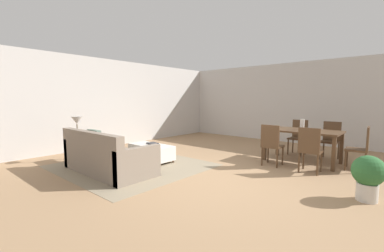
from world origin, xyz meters
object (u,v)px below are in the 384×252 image
(table_lamp, at_px, (77,121))
(dining_chair_near_left, at_px, (271,143))
(dining_chair_near_right, at_px, (310,148))
(vase_centerpiece, at_px, (302,124))
(dining_chair_far_right, at_px, (331,138))
(ottoman_table, at_px, (151,151))
(dining_chair_far_left, at_px, (298,135))
(side_table, at_px, (78,143))
(couch, at_px, (107,158))
(dining_table, at_px, (303,134))
(book_on_ottoman, at_px, (152,143))
(potted_plant, at_px, (368,175))
(dining_chair_head_east, at_px, (362,146))

(table_lamp, relative_size, dining_chair_near_left, 0.57)
(dining_chair_near_right, distance_m, vase_centerpiece, 1.03)
(dining_chair_far_right, bearing_deg, table_lamp, -136.39)
(ottoman_table, bearing_deg, dining_chair_far_left, 52.12)
(ottoman_table, bearing_deg, side_table, -136.77)
(dining_chair_far_right, bearing_deg, dining_chair_near_right, -90.36)
(couch, height_order, ottoman_table, couch)
(dining_table, bearing_deg, dining_chair_far_left, 113.24)
(book_on_ottoman, xyz_separation_m, potted_plant, (4.28, 0.43, -0.02))
(ottoman_table, xyz_separation_m, dining_chair_far_right, (3.19, 3.05, 0.30))
(dining_chair_near_right, distance_m, dining_chair_head_east, 1.16)
(couch, height_order, dining_chair_far_left, dining_chair_far_left)
(dining_table, bearing_deg, dining_chair_head_east, 1.83)
(table_lamp, bearing_deg, dining_chair_far_right, 43.61)
(couch, height_order, book_on_ottoman, couch)
(table_lamp, bearing_deg, book_on_ottoman, 45.76)
(table_lamp, distance_m, dining_chair_near_right, 5.16)
(couch, xyz_separation_m, potted_plant, (4.17, 1.70, 0.10))
(ottoman_table, height_order, potted_plant, potted_plant)
(dining_chair_head_east, bearing_deg, dining_chair_far_right, 133.75)
(dining_chair_near_right, height_order, dining_chair_far_right, same)
(dining_chair_far_right, distance_m, book_on_ottoman, 4.39)
(ottoman_table, distance_m, dining_chair_near_left, 2.79)
(vase_centerpiece, bearing_deg, dining_chair_near_left, -114.00)
(dining_chair_near_left, distance_m, vase_centerpiece, 0.99)
(dining_chair_far_right, bearing_deg, couch, -126.24)
(table_lamp, bearing_deg, vase_centerpiece, 40.69)
(dining_chair_far_left, bearing_deg, dining_table, -66.76)
(side_table, distance_m, dining_chair_far_left, 5.63)
(ottoman_table, relative_size, vase_centerpiece, 4.64)
(dining_chair_head_east, bearing_deg, side_table, -146.26)
(dining_chair_head_east, distance_m, book_on_ottoman, 4.54)
(ottoman_table, bearing_deg, dining_chair_near_left, 30.96)
(table_lamp, xyz_separation_m, dining_chair_head_east, (5.19, 3.47, -0.44))
(dining_chair_near_left, height_order, dining_chair_near_right, same)
(dining_chair_near_right, bearing_deg, book_on_ottoman, -157.53)
(ottoman_table, height_order, table_lamp, table_lamp)
(dining_chair_far_left, distance_m, book_on_ottoman, 3.89)
(dining_chair_head_east, xyz_separation_m, book_on_ottoman, (-3.96, -2.21, -0.11))
(table_lamp, distance_m, vase_centerpiece, 5.28)
(dining_chair_near_left, distance_m, dining_chair_far_left, 1.67)
(couch, distance_m, table_lamp, 1.49)
(dining_table, bearing_deg, table_lamp, -139.61)
(dining_chair_near_left, bearing_deg, dining_chair_head_east, 28.89)
(dining_chair_near_left, bearing_deg, book_on_ottoman, -150.71)
(couch, relative_size, book_on_ottoman, 7.91)
(dining_chair_far_left, bearing_deg, dining_chair_far_right, -2.89)
(ottoman_table, distance_m, dining_chair_head_east, 4.55)
(dining_chair_near_right, bearing_deg, dining_table, 115.86)
(dining_chair_far_right, height_order, potted_plant, dining_chair_far_right)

